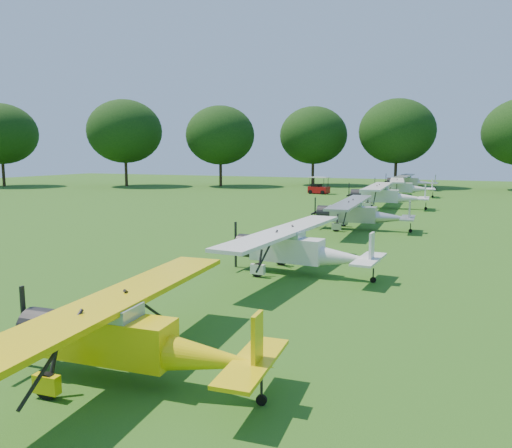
{
  "coord_description": "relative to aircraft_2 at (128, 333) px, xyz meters",
  "views": [
    {
      "loc": [
        7.88,
        -19.42,
        4.94
      ],
      "look_at": [
        -1.91,
        3.56,
        1.4
      ],
      "focal_mm": 35.0,
      "sensor_mm": 36.0,
      "label": 1
    }
  ],
  "objects": [
    {
      "name": "aircraft_3",
      "position": [
        0.23,
        10.83,
        0.05
      ],
      "size": [
        6.38,
        10.15,
        2.0
      ],
      "rotation": [
        0.0,
        0.0,
        -0.06
      ],
      "color": "silver",
      "rests_on": "ground"
    },
    {
      "name": "golf_cart",
      "position": [
        -10.43,
        51.17,
        -0.43
      ],
      "size": [
        2.64,
        1.89,
        2.06
      ],
      "rotation": [
        0.0,
        0.0,
        -0.18
      ],
      "color": "#A70B0D",
      "rests_on": "ground"
    },
    {
      "name": "aircraft_5",
      "position": [
        -0.33,
        37.62,
        0.19
      ],
      "size": [
        7.18,
        11.42,
        2.25
      ],
      "rotation": [
        0.0,
        0.0,
        0.05
      ],
      "color": "silver",
      "rests_on": "ground"
    },
    {
      "name": "aircraft_4",
      "position": [
        0.15,
        23.84,
        0.07
      ],
      "size": [
        6.49,
        10.33,
        2.03
      ],
      "rotation": [
        0.0,
        0.0,
        0.05
      ],
      "color": "#B6B6BA",
      "rests_on": "ground"
    },
    {
      "name": "ground",
      "position": [
        -1.34,
        11.08,
        -1.12
      ],
      "size": [
        160.0,
        160.0,
        0.0
      ],
      "primitive_type": "plane",
      "color": "#204C13",
      "rests_on": "ground"
    },
    {
      "name": "tree_belt",
      "position": [
        2.23,
        11.24,
        6.91
      ],
      "size": [
        137.36,
        130.27,
        14.52
      ],
      "color": "#301E12",
      "rests_on": "ground"
    },
    {
      "name": "aircraft_2",
      "position": [
        0.0,
        0.0,
        0.0
      ],
      "size": [
        6.13,
        9.77,
        1.92
      ],
      "rotation": [
        0.0,
        0.0,
        0.08
      ],
      "color": "yellow",
      "rests_on": "ground"
    },
    {
      "name": "aircraft_6",
      "position": [
        -0.41,
        50.87,
        0.12
      ],
      "size": [
        6.82,
        10.83,
        2.13
      ],
      "rotation": [
        0.0,
        0.0,
        0.13
      ],
      "color": "silver",
      "rests_on": "ground"
    },
    {
      "name": "aircraft_7",
      "position": [
        -0.86,
        62.51,
        0.15
      ],
      "size": [
        6.93,
        11.0,
        2.18
      ],
      "rotation": [
        0.0,
        0.0,
        -0.01
      ],
      "color": "#B6B6BA",
      "rests_on": "ground"
    }
  ]
}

